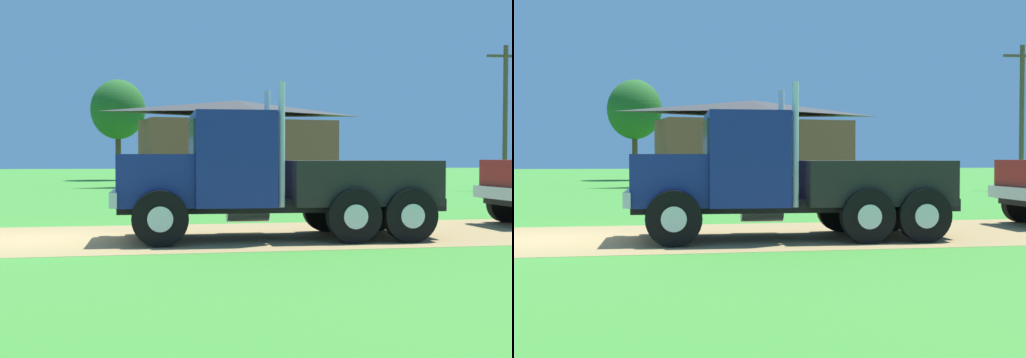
{
  "view_description": "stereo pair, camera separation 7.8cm",
  "coord_description": "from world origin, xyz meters",
  "views": [
    {
      "loc": [
        2.03,
        -16.03,
        1.82
      ],
      "look_at": [
        4.89,
        -0.52,
        1.34
      ],
      "focal_mm": 48.88,
      "sensor_mm": 36.0,
      "label": 1
    },
    {
      "loc": [
        2.1,
        -16.05,
        1.82
      ],
      "look_at": [
        4.89,
        -0.52,
        1.34
      ],
      "focal_mm": 48.88,
      "sensor_mm": 36.0,
      "label": 2
    }
  ],
  "objects": [
    {
      "name": "tree_right",
      "position": [
        1.29,
        41.4,
        5.69
      ],
      "size": [
        4.38,
        4.38,
        8.13
      ],
      "color": "#513823",
      "rests_on": "ground_plane"
    },
    {
      "name": "truck_foreground_white",
      "position": [
        5.19,
        -0.67,
        1.31
      ],
      "size": [
        7.41,
        2.95,
        3.43
      ],
      "color": "black",
      "rests_on": "ground_plane"
    },
    {
      "name": "ground_plane",
      "position": [
        0.0,
        0.0,
        0.0
      ],
      "size": [
        200.0,
        200.0,
        0.0
      ],
      "primitive_type": "plane",
      "color": "#3B842D"
    },
    {
      "name": "shed_building",
      "position": [
        8.99,
        28.27,
        2.65
      ],
      "size": [
        13.19,
        7.21,
        5.5
      ],
      "color": "brown",
      "rests_on": "ground_plane"
    },
    {
      "name": "utility_pole_near",
      "position": [
        23.07,
        20.2,
        4.33
      ],
      "size": [
        2.2,
        0.32,
        8.16
      ],
      "color": "brown",
      "rests_on": "ground_plane"
    },
    {
      "name": "dirt_track",
      "position": [
        0.0,
        0.0,
        0.0
      ],
      "size": [
        120.0,
        5.76,
        0.01
      ],
      "primitive_type": "cube",
      "color": "#987E4D",
      "rests_on": "ground_plane"
    }
  ]
}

